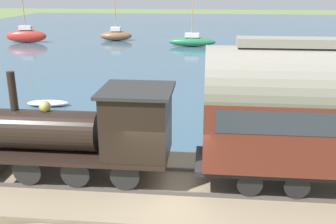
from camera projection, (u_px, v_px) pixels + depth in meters
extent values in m
plane|color=#607542|center=(167.00, 204.00, 12.17)|extent=(200.00, 200.00, 0.00)
cube|color=#38566B|center=(200.00, 35.00, 53.26)|extent=(80.00, 80.00, 0.01)
cube|color=#84755B|center=(169.00, 187.00, 12.77)|extent=(4.87, 56.00, 0.40)
cube|color=#4C4742|center=(167.00, 193.00, 11.92)|extent=(0.07, 54.88, 0.12)
cube|color=#4C4742|center=(172.00, 169.00, 13.46)|extent=(0.07, 54.88, 0.12)
cylinder|color=black|center=(125.00, 176.00, 11.88)|extent=(0.12, 0.91, 0.91)
cylinder|color=black|center=(135.00, 154.00, 13.42)|extent=(0.12, 0.91, 0.91)
cylinder|color=black|center=(76.00, 173.00, 12.02)|extent=(0.12, 0.91, 0.91)
cylinder|color=black|center=(91.00, 152.00, 13.57)|extent=(0.12, 0.91, 0.91)
cylinder|color=black|center=(27.00, 171.00, 12.17)|extent=(0.12, 0.91, 0.91)
cylinder|color=black|center=(48.00, 150.00, 13.72)|extent=(0.12, 0.91, 0.91)
cube|color=black|center=(83.00, 151.00, 12.68)|extent=(2.13, 5.59, 0.12)
cylinder|color=black|center=(47.00, 130.00, 12.57)|extent=(1.28, 3.35, 1.28)
cylinder|color=black|center=(13.00, 91.00, 12.27)|extent=(0.25, 0.25, 1.24)
sphere|color=tan|center=(45.00, 106.00, 12.33)|extent=(0.36, 0.36, 0.36)
cube|color=black|center=(137.00, 123.00, 12.18)|extent=(2.03, 1.96, 1.98)
cube|color=#282828|center=(137.00, 90.00, 11.86)|extent=(2.23, 2.20, 0.10)
cylinder|color=black|center=(297.00, 186.00, 11.42)|extent=(0.12, 0.76, 0.76)
cylinder|color=black|center=(286.00, 162.00, 12.96)|extent=(0.12, 0.76, 0.76)
cylinder|color=black|center=(250.00, 184.00, 11.55)|extent=(0.12, 0.76, 0.76)
cylinder|color=black|center=(245.00, 160.00, 13.09)|extent=(0.12, 0.76, 0.76)
ellipsoid|color=#236B42|center=(192.00, 42.00, 42.92)|extent=(1.42, 5.15, 1.00)
cube|color=silver|center=(192.00, 35.00, 42.69)|extent=(0.82, 1.55, 0.45)
ellipsoid|color=brown|center=(116.00, 36.00, 47.46)|extent=(2.09, 3.99, 1.14)
cube|color=silver|center=(116.00, 29.00, 47.21)|extent=(1.15, 1.24, 0.45)
ellipsoid|color=#B72D23|center=(26.00, 36.00, 45.67)|extent=(1.81, 4.76, 1.49)
cylinder|color=#9E8460|center=(23.00, 6.00, 44.61)|extent=(0.10, 0.10, 5.39)
cube|color=silver|center=(25.00, 28.00, 45.37)|extent=(0.92, 1.47, 0.45)
ellipsoid|color=beige|center=(48.00, 103.00, 21.93)|extent=(0.99, 2.37, 0.33)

